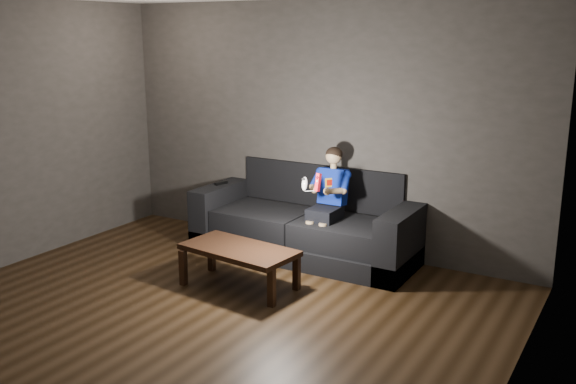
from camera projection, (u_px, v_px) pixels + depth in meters
The scene contains 9 objects.
floor at pixel (176, 331), 5.21m from camera, with size 5.00×5.00×0.00m, color black.
back_wall at pixel (320, 128), 6.97m from camera, with size 5.00×0.04×2.70m, color #35322F.
right_wall at pixel (507, 214), 3.66m from camera, with size 0.04×5.00×2.70m, color #35322F.
sofa at pixel (309, 226), 6.97m from camera, with size 2.44×1.05×0.94m.
child at pixel (329, 192), 6.66m from camera, with size 0.42×0.52×1.04m.
wii_remote_red at pixel (318, 182), 6.24m from camera, with size 0.06×0.08×0.18m.
nunchuk_white at pixel (305, 184), 6.32m from camera, with size 0.07×0.10×0.15m.
wii_remote_black at pixel (221, 183), 7.34m from camera, with size 0.08×0.17×0.03m.
coffee_table at pixel (239, 253), 6.02m from camera, with size 1.15×0.66×0.40m.
Camera 1 is at (3.19, -3.67, 2.36)m, focal length 40.00 mm.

